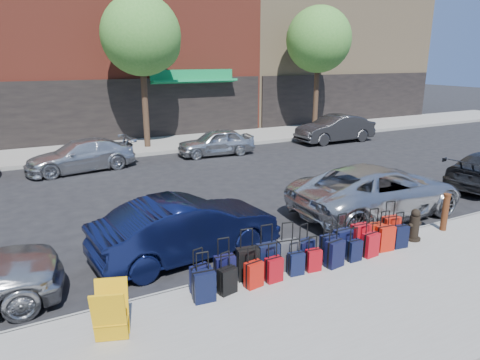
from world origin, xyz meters
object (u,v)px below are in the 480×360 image
tree_center (144,38)px  tree_right (321,41)px  car_far_1 (81,156)px  car_far_2 (216,142)px  suitcase_front_5 (305,252)px  display_rack (111,313)px  car_far_3 (335,129)px  car_near_1 (187,228)px  car_near_2 (377,190)px  fire_hydrant (414,226)px  bollard (445,212)px

tree_center → tree_right: bearing=0.0°
car_far_1 → car_far_2: 6.14m
tree_center → suitcase_front_5: size_ratio=7.75×
display_rack → car_far_3: size_ratio=0.21×
suitcase_front_5 → car_far_1: (-3.03, 11.38, 0.19)m
tree_right → car_near_1: size_ratio=1.68×
display_rack → car_far_1: 12.08m
car_far_3 → car_far_1: bearing=-89.0°
car_near_1 → car_near_2: (5.97, 0.05, 0.03)m
suitcase_front_5 → fire_hydrant: (3.18, -0.14, 0.08)m
tree_right → suitcase_front_5: 18.85m
display_rack → car_near_1: bearing=67.2°
suitcase_front_5 → car_far_1: bearing=96.6°
tree_center → car_near_1: bearing=-102.3°
bollard → car_far_3: size_ratio=0.22×
tree_center → bollard: tree_center is taller
suitcase_front_5 → car_near_1: size_ratio=0.22×
tree_right → fire_hydrant: 17.25m
bollard → car_far_2: size_ratio=0.27×
fire_hydrant → car_far_1: (-6.21, 11.52, 0.11)m
car_near_2 → fire_hydrant: bearing=158.7°
car_far_2 → tree_center: bearing=-135.0°
car_far_2 → car_far_3: bearing=94.8°
display_rack → car_near_1: size_ratio=0.21×
car_near_2 → car_far_1: car_near_2 is taller
bollard → car_near_1: 6.66m
tree_right → suitcase_front_5: tree_right is taller
bollard → tree_right: bearing=64.6°
suitcase_front_5 → display_rack: size_ratio=1.01×
suitcase_front_5 → bollard: bearing=-9.2°
bollard → car_near_1: bearing=163.2°
car_far_2 → car_far_3: (7.19, 0.00, 0.12)m
suitcase_front_5 → car_near_2: car_near_2 is taller
car_far_1 → car_near_1: bearing=-1.5°
tree_right → car_near_1: (-13.21, -12.46, -4.70)m
car_near_2 → car_near_1: bearing=90.2°
fire_hydrant → car_far_1: bearing=115.4°
tree_right → car_far_2: bearing=-160.7°
fire_hydrant → bollard: size_ratio=0.81×
tree_right → car_far_1: size_ratio=1.67×
car_near_1 → car_near_2: 5.97m
tree_center → fire_hydrant: bearing=-80.3°
suitcase_front_5 → car_far_2: size_ratio=0.26×
tree_center → tree_right: same height
bollard → display_rack: size_ratio=1.06×
bollard → car_far_2: bearing=96.3°
tree_center → car_far_3: tree_center is taller
suitcase_front_5 → car_far_2: bearing=66.6°
car_far_1 → car_far_3: size_ratio=0.97×
car_near_1 → fire_hydrant: bearing=-117.2°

